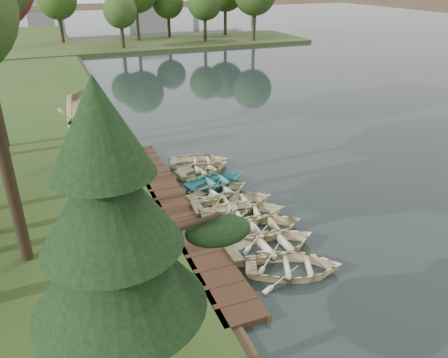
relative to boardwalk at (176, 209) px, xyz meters
name	(u,v)px	position (x,y,z in m)	size (l,w,h in m)	color
ground	(208,206)	(1.60, 0.00, -0.15)	(300.00, 300.00, 0.00)	#3D2F1D
water	(402,73)	(31.60, 20.00, -0.12)	(130.00, 200.00, 0.05)	black
boardwalk	(176,209)	(0.00, 0.00, 0.00)	(1.60, 16.00, 0.30)	#362114
peninsula	(143,44)	(9.60, 50.00, 0.08)	(50.00, 14.00, 0.45)	#35441E
far_trees	(116,0)	(6.27, 50.00, 6.28)	(45.60, 5.60, 8.80)	black
rowboat_0	(294,265)	(2.72, -6.11, 0.27)	(2.57, 3.60, 0.75)	beige
rowboat_1	(272,243)	(2.62, -4.57, 0.29)	(2.70, 3.78, 0.78)	beige
rowboat_2	(262,226)	(2.82, -3.26, 0.29)	(2.67, 3.74, 0.78)	beige
rowboat_3	(243,211)	(2.61, -1.86, 0.30)	(2.78, 3.90, 0.81)	beige
rowboat_4	(233,201)	(2.55, -0.84, 0.31)	(2.81, 3.94, 0.82)	beige
rowboat_5	(219,191)	(2.37, 0.53, 0.24)	(2.36, 3.31, 0.69)	beige
rowboat_6	(216,180)	(2.67, 1.72, 0.24)	(2.35, 3.29, 0.68)	teal
rowboat_7	(204,168)	(2.62, 3.48, 0.23)	(2.26, 3.17, 0.66)	beige
rowboat_8	(199,160)	(2.73, 4.60, 0.25)	(2.41, 3.38, 0.70)	beige
stored_rowboat	(84,149)	(-3.23, 7.95, 0.55)	(2.73, 3.82, 0.79)	beige
pine_tree	(111,227)	(-3.87, -9.51, 5.40)	(3.80, 3.80, 8.31)	black
reeds_0	(121,231)	(-2.83, -1.99, 0.63)	(0.60, 0.60, 0.96)	#3F661E
reeds_1	(142,196)	(-1.43, 0.53, 0.70)	(0.60, 0.60, 1.11)	#3F661E
reeds_2	(125,149)	(-1.00, 6.99, 0.59)	(0.60, 0.60, 0.87)	#3F661E
reeds_3	(89,151)	(-2.99, 7.47, 0.59)	(0.60, 0.60, 0.88)	#3F661E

